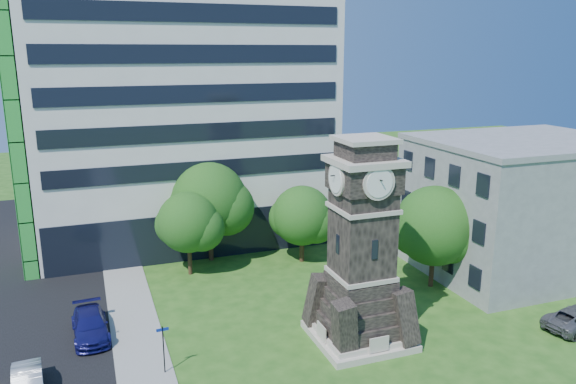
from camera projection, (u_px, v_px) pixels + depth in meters
name	position (u px, v px, depth m)	size (l,w,h in m)	color
ground	(326.00, 365.00, 30.94)	(160.00, 160.00, 0.00)	#245317
sidewalk	(140.00, 351.00, 32.31)	(3.00, 70.00, 0.06)	gray
clock_tower	(361.00, 256.00, 32.47)	(5.40, 5.40, 12.22)	#B8AEA0
office_tall	(178.00, 81.00, 49.93)	(26.20, 15.11, 28.60)	white
office_low	(521.00, 205.00, 43.61)	(15.20, 12.20, 10.40)	#95989A
car_street_mid	(28.00, 384.00, 27.97)	(1.43, 4.10, 1.35)	#B3B5BB
car_street_north	(90.00, 325.00, 33.87)	(2.03, 4.99, 1.45)	navy
park_bench	(368.00, 335.00, 33.28)	(1.58, 0.42, 0.82)	black
street_sign	(163.00, 344.00, 29.74)	(0.66, 0.07, 2.74)	black
tree_nw	(189.00, 224.00, 42.60)	(5.12, 4.66, 6.54)	#332114
tree_nc	(210.00, 202.00, 45.36)	(6.73, 6.12, 8.20)	#332114
tree_ne	(303.00, 217.00, 45.32)	(5.35, 4.86, 6.36)	#332114
tree_east	(435.00, 228.00, 40.27)	(6.35, 5.78, 7.54)	#332114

